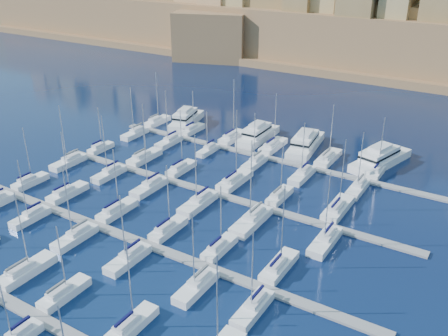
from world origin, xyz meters
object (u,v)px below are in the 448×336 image
Objects in this scene: sailboat_2 at (26,271)px; motor_yacht_b at (258,134)px; sailboat_4 at (131,325)px; motor_yacht_d at (380,158)px; motor_yacht_a at (186,119)px; motor_yacht_c at (305,143)px.

motor_yacht_b is (3.83, 69.36, 0.97)m from sailboat_2.
sailboat_4 reaches higher than motor_yacht_b.
motor_yacht_a is at bearing -178.64° from motor_yacht_d.
motor_yacht_d is (35.21, 70.65, 0.97)m from sailboat_2.
motor_yacht_a is 1.04× the size of motor_yacht_b.
motor_yacht_a is at bearing -178.68° from motor_yacht_c.
sailboat_4 is at bearing -75.41° from motor_yacht_b.
sailboat_2 reaches higher than sailboat_4.
motor_yacht_d is at bearing 79.52° from sailboat_4.
motor_yacht_a is (-41.08, 69.95, 0.98)m from sailboat_4.
sailboat_2 is at bearing -74.65° from motor_yacht_a.
sailboat_4 is 0.74× the size of motor_yacht_d.
motor_yacht_c is (16.81, 70.19, 0.97)m from sailboat_2.
sailboat_2 is 72.18m from motor_yacht_c.
motor_yacht_a is (-19.04, 69.37, 0.97)m from sailboat_2.
motor_yacht_c is at bearing 94.23° from sailboat_4.
motor_yacht_b is 31.40m from motor_yacht_d.
motor_yacht_c is (35.85, 0.82, -0.00)m from motor_yacht_a.
motor_yacht_a is 54.26m from motor_yacht_d.
motor_yacht_b is at bearing 104.59° from sailboat_4.
motor_yacht_b is at bearing -177.64° from motor_yacht_d.
sailboat_2 is 0.88× the size of motor_yacht_a.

